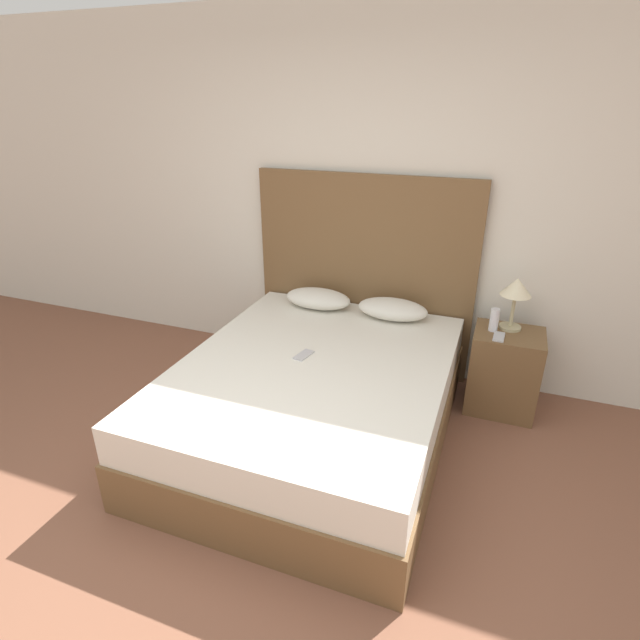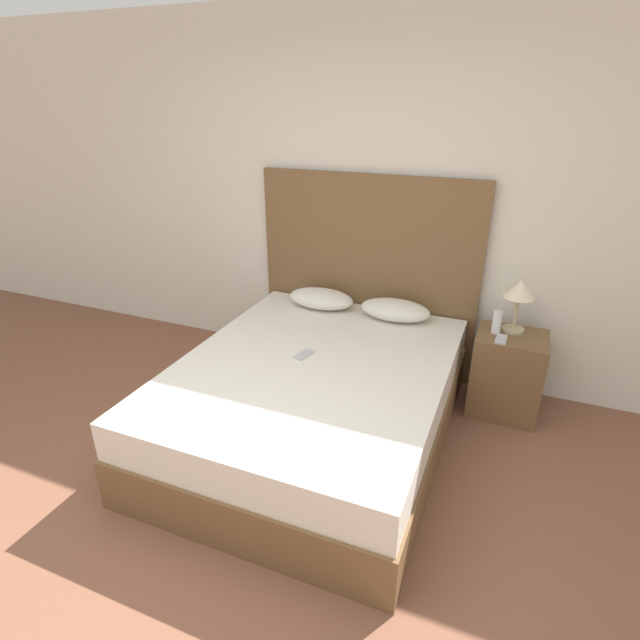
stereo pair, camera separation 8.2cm
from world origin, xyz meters
name	(u,v)px [view 2 (the right image)]	position (x,y,z in m)	size (l,w,h in m)	color
ground_plane	(187,593)	(0.00, 0.00, 0.00)	(16.00, 16.00, 0.00)	brown
wall_back	(362,200)	(0.00, 2.44, 1.35)	(10.00, 0.06, 2.70)	silver
bed	(314,400)	(0.08, 1.30, 0.27)	(1.64, 2.08, 0.55)	brown
headboard	(367,276)	(0.08, 2.36, 0.78)	(1.73, 0.05, 1.56)	brown
pillow_left	(321,299)	(-0.22, 2.14, 0.63)	(0.52, 0.29, 0.15)	silver
pillow_right	(395,310)	(0.38, 2.14, 0.63)	(0.52, 0.29, 0.15)	silver
phone_on_bed	(304,355)	(-0.02, 1.36, 0.56)	(0.10, 0.16, 0.01)	#B7B7BC
nightstand	(506,374)	(1.21, 2.08, 0.30)	(0.46, 0.39, 0.60)	brown
table_lamp	(520,293)	(1.20, 2.15, 0.88)	(0.21, 0.21, 0.37)	tan
phone_on_nightstand	(501,339)	(1.14, 1.98, 0.60)	(0.08, 0.15, 0.01)	#B7B7BC
toiletry_bottle	(497,322)	(1.09, 2.08, 0.68)	(0.06, 0.06, 0.16)	silver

